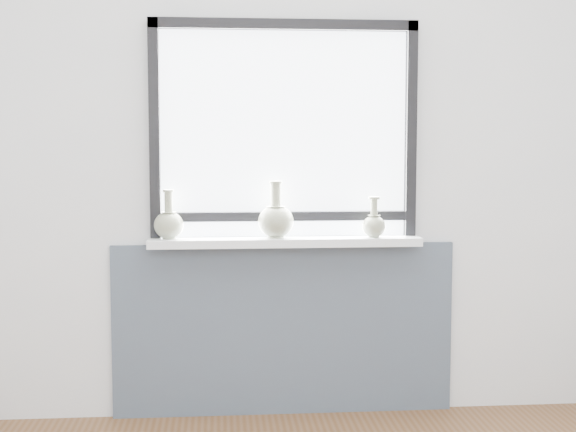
{
  "coord_description": "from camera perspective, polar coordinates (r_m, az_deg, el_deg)",
  "views": [
    {
      "loc": [
        -0.32,
        -2.14,
        1.36
      ],
      "look_at": [
        0.0,
        1.55,
        1.02
      ],
      "focal_mm": 50.0,
      "sensor_mm": 36.0,
      "label": 1
    }
  ],
  "objects": [
    {
      "name": "windowsill",
      "position": [
        3.89,
        -0.2,
        -1.84
      ],
      "size": [
        1.32,
        0.18,
        0.04
      ],
      "primitive_type": "cube",
      "color": "white",
      "rests_on": "apron_panel"
    },
    {
      "name": "vase_b",
      "position": [
        3.87,
        -0.87,
        -0.23
      ],
      "size": [
        0.17,
        0.17,
        0.28
      ],
      "rotation": [
        0.0,
        0.0,
        -0.16
      ],
      "color": "#989D81",
      "rests_on": "windowsill"
    },
    {
      "name": "apron_panel",
      "position": [
        4.04,
        -0.28,
        -8.06
      ],
      "size": [
        1.7,
        0.03,
        0.86
      ],
      "primitive_type": "cube",
      "color": "#414E5D",
      "rests_on": "ground"
    },
    {
      "name": "window",
      "position": [
        3.93,
        -0.28,
        6.43
      ],
      "size": [
        1.3,
        0.06,
        1.05
      ],
      "color": "black",
      "rests_on": "windowsill"
    },
    {
      "name": "vase_c",
      "position": [
        3.92,
        6.13,
        -0.58
      ],
      "size": [
        0.12,
        0.12,
        0.2
      ],
      "rotation": [
        0.0,
        0.0,
        0.0
      ],
      "color": "#989D81",
      "rests_on": "windowsill"
    },
    {
      "name": "vase_a",
      "position": [
        3.88,
        -8.48,
        -0.5
      ],
      "size": [
        0.14,
        0.14,
        0.24
      ],
      "rotation": [
        0.0,
        0.0,
        -0.27
      ],
      "color": "#989D81",
      "rests_on": "windowsill"
    },
    {
      "name": "back_wall",
      "position": [
        3.96,
        -0.32,
        4.37
      ],
      "size": [
        3.6,
        0.02,
        2.6
      ],
      "primitive_type": "cube",
      "color": "silver",
      "rests_on": "ground"
    }
  ]
}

